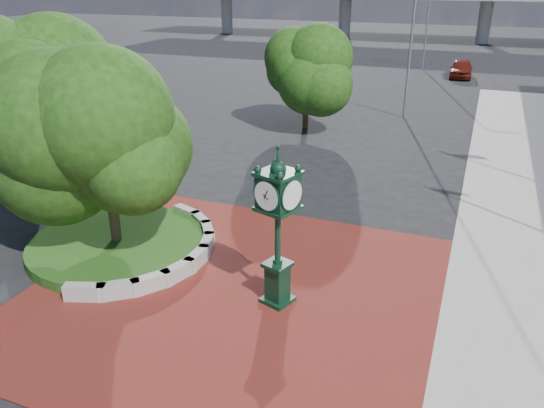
{
  "coord_description": "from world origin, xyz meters",
  "views": [
    {
      "loc": [
        6.22,
        -13.41,
        8.96
      ],
      "look_at": [
        0.28,
        1.5,
        2.0
      ],
      "focal_mm": 35.0,
      "sensor_mm": 36.0,
      "label": 1
    }
  ],
  "objects_px": {
    "street_lamp_near": "(415,36)",
    "post_clock": "(278,222)",
    "parked_car": "(461,68)",
    "street_lamp_far": "(430,16)"
  },
  "relations": [
    {
      "from": "parked_car",
      "to": "street_lamp_near",
      "type": "height_order",
      "value": "street_lamp_near"
    },
    {
      "from": "street_lamp_far",
      "to": "street_lamp_near",
      "type": "bearing_deg",
      "value": -86.21
    },
    {
      "from": "street_lamp_near",
      "to": "post_clock",
      "type": "bearing_deg",
      "value": -90.44
    },
    {
      "from": "post_clock",
      "to": "street_lamp_far",
      "type": "distance_m",
      "value": 45.77
    },
    {
      "from": "post_clock",
      "to": "parked_car",
      "type": "height_order",
      "value": "post_clock"
    },
    {
      "from": "post_clock",
      "to": "street_lamp_near",
      "type": "height_order",
      "value": "street_lamp_near"
    },
    {
      "from": "parked_car",
      "to": "street_lamp_near",
      "type": "relative_size",
      "value": 0.53
    },
    {
      "from": "parked_car",
      "to": "street_lamp_far",
      "type": "distance_m",
      "value": 7.05
    },
    {
      "from": "street_lamp_near",
      "to": "street_lamp_far",
      "type": "height_order",
      "value": "street_lamp_near"
    },
    {
      "from": "street_lamp_far",
      "to": "parked_car",
      "type": "bearing_deg",
      "value": -46.91
    }
  ]
}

